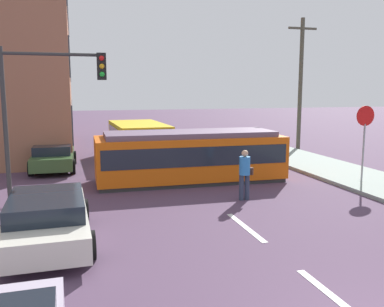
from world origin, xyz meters
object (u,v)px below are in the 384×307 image
Objects in this scene: streetcar_tram at (190,155)px; parked_sedan_mid at (47,218)px; pedestrian_crossing at (245,172)px; utility_pole_mid at (300,82)px; city_bus at (139,138)px; traffic_light_mast at (47,95)px; stop_sign at (365,128)px; parked_sedan_far at (54,156)px.

parked_sedan_mid is (-5.08, -5.65, -0.41)m from streetcar_tram.
utility_pole_mid is at bearing 52.19° from pedestrian_crossing.
streetcar_tram is at bearing -79.31° from city_bus.
city_bus is at bearing 71.26° from parked_sedan_mid.
traffic_light_mast is (-5.14, -2.02, 2.43)m from streetcar_tram.
city_bus is at bearing 102.69° from pedestrian_crossing.
traffic_light_mast is at bearing -158.56° from streetcar_tram.
utility_pole_mid is at bearing 41.87° from parked_sedan_mid.
city_bus is 10.30m from utility_pole_mid.
traffic_light_mast is (-6.09, 1.27, 2.51)m from pedestrian_crossing.
streetcar_tram is at bearing 106.24° from pedestrian_crossing.
streetcar_tram is 1.51× the size of traffic_light_mast.
utility_pole_mid is (13.78, 12.35, 3.43)m from parked_sedan_mid.
utility_pole_mid reaches higher than traffic_light_mast.
city_bus is 11.20m from stop_sign.
utility_pole_mid reaches higher than streetcar_tram.
utility_pole_mid is (14.04, 2.74, 3.43)m from parked_sedan_far.
pedestrian_crossing is 0.37× the size of parked_sedan_mid.
traffic_light_mast is at bearing 168.27° from pedestrian_crossing.
pedestrian_crossing is 0.22× the size of utility_pole_mid.
streetcar_tram is 2.57× the size of stop_sign.
streetcar_tram is at bearing -36.58° from parked_sedan_far.
streetcar_tram is 1.74× the size of parked_sedan_far.
traffic_light_mast reaches higher than parked_sedan_mid.
parked_sedan_mid and parked_sedan_far have the same top height.
streetcar_tram is 6.09m from city_bus.
stop_sign is 9.63m from utility_pole_mid.
utility_pole_mid is at bearing 74.59° from stop_sign.
stop_sign is (11.27, 3.25, 1.57)m from parked_sedan_mid.
pedestrian_crossing is at bearing -77.31° from city_bus.
traffic_light_mast reaches higher than pedestrian_crossing.
stop_sign is at bearing 16.07° from parked_sedan_mid.
city_bus is 4.69m from parked_sedan_far.
parked_sedan_mid is 0.92× the size of traffic_light_mast.
streetcar_tram is 1.37× the size of city_bus.
parked_sedan_far is at bearing 91.93° from traffic_light_mast.
streetcar_tram is 7.61m from parked_sedan_mid.
pedestrian_crossing reaches higher than parked_sedan_far.
parked_sedan_mid is 1.57× the size of stop_sign.
parked_sedan_far is at bearing 143.42° from streetcar_tram.
stop_sign is (11.53, -6.37, 1.57)m from parked_sedan_far.
traffic_light_mast reaches higher than parked_sedan_far.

